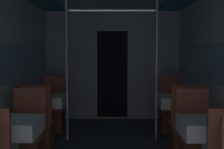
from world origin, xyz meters
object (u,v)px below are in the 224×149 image
at_px(dining_table_left_2, 47,103).
at_px(support_pole_left_2, 67,71).
at_px(dining_table_right_2, 176,103).
at_px(chair_left_far_2, 54,115).
at_px(support_pole_right_2, 157,71).
at_px(dining_table_right_1, 208,131).
at_px(chair_right_far_1, 194,144).
at_px(chair_left_near_2, 40,130).
at_px(dining_table_left_1, 13,131).
at_px(chair_left_far_1, 27,144).
at_px(chair_right_near_2, 183,131).
at_px(chair_right_far_2, 170,115).

xyz_separation_m(dining_table_left_2, support_pole_left_2, (0.33, -0.00, 0.53)).
bearing_deg(dining_table_right_2, chair_left_far_2, 165.94).
bearing_deg(dining_table_left_2, support_pole_right_2, -0.00).
relative_size(chair_left_far_2, dining_table_right_1, 1.34).
bearing_deg(support_pole_right_2, dining_table_right_1, -79.15).
xyz_separation_m(chair_right_far_1, support_pole_right_2, (-0.33, 1.18, 0.84)).
distance_m(chair_left_near_2, support_pole_left_2, 1.04).
height_order(dining_table_left_1, dining_table_right_1, same).
relative_size(chair_left_far_1, support_pole_left_2, 0.43).
relative_size(chair_left_far_2, chair_right_near_2, 1.00).
relative_size(dining_table_left_2, chair_right_far_1, 0.75).
distance_m(support_pole_left_2, dining_table_right_2, 1.85).
bearing_deg(support_pole_left_2, dining_table_right_1, -43.96).
bearing_deg(chair_left_far_2, dining_table_left_1, 90.00).
bearing_deg(dining_table_right_1, support_pole_left_2, 136.04).
height_order(support_pole_left_2, chair_right_far_1, support_pole_left_2).
bearing_deg(support_pole_right_2, chair_left_near_2, -163.47).
relative_size(support_pole_left_2, chair_right_far_1, 2.31).
height_order(chair_left_far_2, support_pole_right_2, support_pole_right_2).
bearing_deg(support_pole_left_2, dining_table_left_1, -100.85).
xyz_separation_m(chair_left_far_1, chair_left_far_2, (0.00, 1.71, 0.00)).
relative_size(chair_right_near_2, support_pole_right_2, 0.43).
height_order(dining_table_left_2, support_pole_right_2, support_pole_right_2).
xyz_separation_m(chair_left_far_1, chair_right_far_1, (2.10, 0.00, 0.00)).
height_order(dining_table_left_2, chair_right_far_1, chair_right_far_1).
bearing_deg(support_pole_left_2, support_pole_right_2, 0.00).
bearing_deg(dining_table_left_2, chair_right_far_1, -29.40).
xyz_separation_m(chair_left_far_2, support_pole_right_2, (1.77, -0.53, 0.84)).
xyz_separation_m(chair_left_far_1, dining_table_left_2, (-0.00, 1.18, 0.31)).
relative_size(chair_left_far_1, dining_table_right_2, 1.34).
distance_m(chair_left_far_1, chair_right_far_1, 2.10).
bearing_deg(chair_right_far_1, support_pole_right_2, -74.52).
relative_size(dining_table_left_1, chair_right_near_2, 0.75).
xyz_separation_m(chair_left_near_2, dining_table_right_2, (2.10, 0.53, 0.31)).
xyz_separation_m(chair_right_far_1, chair_right_far_2, (0.00, 1.71, 0.00)).
distance_m(dining_table_right_1, dining_table_right_2, 1.71).
height_order(dining_table_left_1, support_pole_right_2, support_pole_right_2).
relative_size(dining_table_left_1, support_pole_left_2, 0.32).
height_order(dining_table_right_1, chair_right_far_2, chair_right_far_2).
bearing_deg(chair_right_far_1, dining_table_left_2, -29.40).
xyz_separation_m(chair_left_far_1, chair_right_near_2, (2.10, 0.66, 0.00)).
bearing_deg(chair_left_far_1, chair_right_near_2, -162.62).
bearing_deg(chair_right_near_2, chair_right_far_1, -90.00).
bearing_deg(support_pole_right_2, chair_right_far_1, -74.52).
bearing_deg(dining_table_right_1, chair_right_near_2, 90.00).
distance_m(dining_table_left_2, dining_table_right_1, 2.71).
height_order(dining_table_right_2, support_pole_right_2, support_pole_right_2).
distance_m(chair_right_far_1, dining_table_right_2, 1.22).
relative_size(dining_table_right_1, support_pole_right_2, 0.32).
bearing_deg(chair_right_far_1, dining_table_right_1, 90.00).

